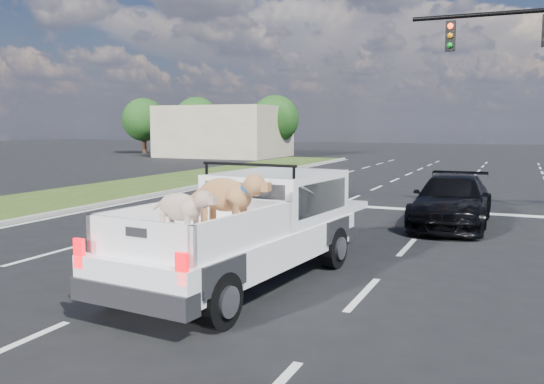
{
  "coord_description": "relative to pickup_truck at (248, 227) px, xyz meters",
  "views": [
    {
      "loc": [
        4.03,
        -9.05,
        2.78
      ],
      "look_at": [
        -0.75,
        2.0,
        1.37
      ],
      "focal_mm": 38.0,
      "sensor_mm": 36.0,
      "label": 1
    }
  ],
  "objects": [
    {
      "name": "tree_far_c",
      "position": [
        -15.67,
        38.03,
        2.3
      ],
      "size": [
        4.2,
        4.2,
        5.4
      ],
      "color": "#332114",
      "rests_on": "ground"
    },
    {
      "name": "black_coupe",
      "position": [
        2.68,
        7.38,
        -0.29
      ],
      "size": [
        2.0,
        4.83,
        1.4
      ],
      "primitive_type": "imported",
      "rotation": [
        0.0,
        0.0,
        0.01
      ],
      "color": "black",
      "rests_on": "ground"
    },
    {
      "name": "ground",
      "position": [
        0.33,
        0.03,
        -0.99
      ],
      "size": [
        160.0,
        160.0,
        0.0
      ],
      "primitive_type": "plane",
      "color": "black",
      "rests_on": "ground"
    },
    {
      "name": "building_left",
      "position": [
        -19.67,
        36.03,
        1.21
      ],
      "size": [
        10.0,
        8.0,
        4.4
      ],
      "primitive_type": "cube",
      "color": "#BFB592",
      "rests_on": "ground"
    },
    {
      "name": "pickup_truck",
      "position": [
        0.0,
        0.0,
        0.0
      ],
      "size": [
        2.61,
        5.82,
        2.11
      ],
      "rotation": [
        0.0,
        0.0,
        -0.1
      ],
      "color": "black",
      "rests_on": "ground"
    },
    {
      "name": "grass_median_left",
      "position": [
        -11.17,
        6.03,
        -0.94
      ],
      "size": [
        5.0,
        60.0,
        0.1
      ],
      "primitive_type": "cube",
      "color": "#274314",
      "rests_on": "ground"
    },
    {
      "name": "silver_sedan",
      "position": [
        -2.12,
        6.31,
        -0.29
      ],
      "size": [
        2.12,
        4.29,
        1.4
      ],
      "primitive_type": "imported",
      "rotation": [
        0.0,
        0.0,
        -0.12
      ],
      "color": "silver",
      "rests_on": "ground"
    },
    {
      "name": "road_markings",
      "position": [
        0.33,
        6.6,
        -0.99
      ],
      "size": [
        17.75,
        60.0,
        0.01
      ],
      "color": "silver",
      "rests_on": "ground"
    },
    {
      "name": "tree_far_b",
      "position": [
        -23.67,
        38.03,
        2.3
      ],
      "size": [
        4.2,
        4.2,
        5.4
      ],
      "color": "#332114",
      "rests_on": "ground"
    },
    {
      "name": "tree_far_a",
      "position": [
        -29.67,
        38.03,
        2.3
      ],
      "size": [
        4.2,
        4.2,
        5.4
      ],
      "color": "#332114",
      "rests_on": "ground"
    },
    {
      "name": "curb_left",
      "position": [
        -8.72,
        6.03,
        -0.92
      ],
      "size": [
        0.15,
        60.0,
        0.14
      ],
      "primitive_type": "cube",
      "color": "#A49F97",
      "rests_on": "ground"
    }
  ]
}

